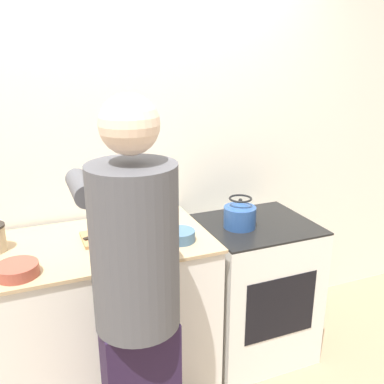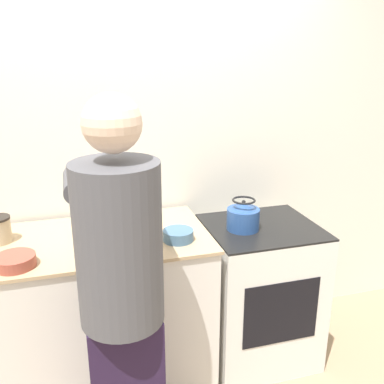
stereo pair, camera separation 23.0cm
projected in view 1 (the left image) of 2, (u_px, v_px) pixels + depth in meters
wall_back at (128, 154)px, 2.64m from camera, size 8.00×0.05×2.60m
counter at (92, 319)px, 2.42m from camera, size 1.34×0.71×0.93m
oven at (254, 288)px, 2.75m from camera, size 0.66×0.60×0.91m
person at (136, 292)px, 1.77m from camera, size 0.40×0.63×1.77m
cutting_board at (110, 236)px, 2.34m from camera, size 0.30×0.21×0.02m
knife at (101, 234)px, 2.34m from camera, size 0.21×0.10×0.01m
kettle at (240, 215)px, 2.53m from camera, size 0.19×0.19×0.19m
bowl_prep at (180, 236)px, 2.30m from camera, size 0.17×0.17×0.06m
bowl_mixing at (17, 270)px, 1.94m from camera, size 0.19×0.19×0.06m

